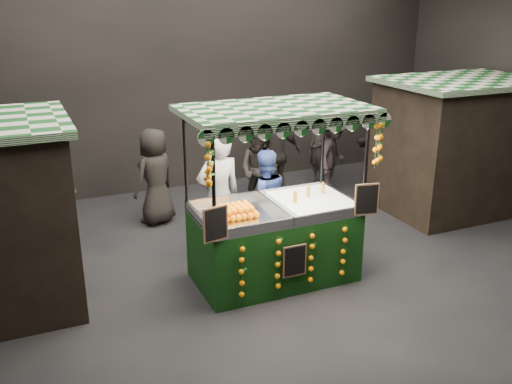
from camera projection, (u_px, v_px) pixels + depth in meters
name	position (u px, v px, depth m)	size (l,w,h in m)	color
ground	(292.00, 280.00, 8.54)	(12.00, 12.00, 0.00)	black
market_hall	(298.00, 52.00, 7.43)	(12.10, 10.10, 5.05)	black
neighbour_stall_right	(458.00, 145.00, 11.08)	(3.00, 2.20, 2.60)	black
juice_stall	(276.00, 229.00, 8.32)	(2.72, 1.60, 2.64)	black
vendor_grey	(219.00, 196.00, 9.02)	(0.80, 0.57, 2.08)	gray
vendor_blue	(264.00, 200.00, 9.36)	(0.90, 0.73, 1.73)	navy
shopper_0	(55.00, 212.00, 8.58)	(0.76, 0.56, 1.92)	black
shopper_1	(259.00, 170.00, 11.15)	(1.00, 1.00, 1.64)	#282320
shopper_2	(276.00, 154.00, 11.70)	(1.15, 0.51, 1.94)	black
shopper_3	(333.00, 155.00, 12.11)	(1.23, 1.16, 1.67)	#292222
shopper_4	(155.00, 177.00, 10.44)	(1.06, 0.94, 1.82)	black
shopper_5	(377.00, 153.00, 12.14)	(0.67, 1.67, 1.76)	#2C2824
shopper_6	(319.00, 150.00, 12.60)	(0.50, 0.66, 1.64)	black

